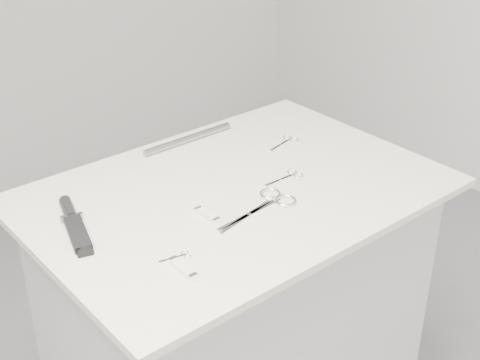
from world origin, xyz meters
TOP-DOWN VIEW (x-y plane):
  - plinth at (0.00, 0.00)m, footprint 0.90×0.60m
  - display_board at (0.00, 0.00)m, footprint 1.00×0.70m
  - large_shears at (0.01, -0.11)m, footprint 0.24×0.10m
  - embroidery_scissors_a at (0.14, -0.04)m, footprint 0.12×0.05m
  - embroidery_scissors_b at (0.28, 0.12)m, footprint 0.12×0.05m
  - tiny_scissors at (-0.28, -0.15)m, footprint 0.07×0.03m
  - sheathed_knife at (-0.38, 0.10)m, footprint 0.10×0.22m
  - pocket_knife_a at (-0.30, -0.19)m, footprint 0.02×0.08m
  - pocket_knife_b at (-0.13, -0.06)m, footprint 0.02×0.07m
  - metal_rail at (0.07, 0.29)m, footprint 0.29×0.02m

SIDE VIEW (x-z plane):
  - plinth at x=0.00m, z-range 0.00..0.90m
  - display_board at x=0.00m, z-range 0.90..0.92m
  - tiny_scissors at x=-0.28m, z-range 0.92..0.92m
  - embroidery_scissors_b at x=0.28m, z-range 0.92..0.92m
  - embroidery_scissors_a at x=0.14m, z-range 0.92..0.92m
  - large_shears at x=0.01m, z-range 0.92..0.93m
  - pocket_knife_b at x=-0.13m, z-range 0.92..0.93m
  - pocket_knife_a at x=-0.30m, z-range 0.92..0.93m
  - sheathed_knife at x=-0.38m, z-range 0.91..0.94m
  - metal_rail at x=0.07m, z-range 0.92..0.94m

